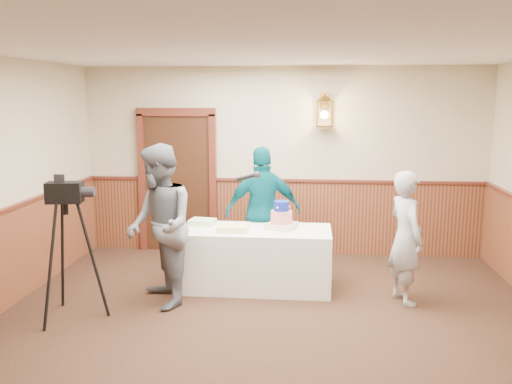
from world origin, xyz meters
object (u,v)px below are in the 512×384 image
(sheet_cake_green, at_px, (202,222))
(tv_camera_rig, at_px, (69,258))
(interviewer, at_px, (160,226))
(sheet_cake_yellow, at_px, (233,228))
(baker, at_px, (406,238))
(tiered_cake, at_px, (281,218))
(display_table, at_px, (258,258))
(assistant_p, at_px, (263,211))

(sheet_cake_green, bearing_deg, tv_camera_rig, -133.10)
(sheet_cake_green, relative_size, interviewer, 0.17)
(sheet_cake_yellow, xyz_separation_m, tv_camera_rig, (-1.62, -0.99, -0.12))
(tv_camera_rig, bearing_deg, baker, 2.97)
(tiered_cake, height_order, interviewer, interviewer)
(sheet_cake_green, distance_m, baker, 2.50)
(tiered_cake, xyz_separation_m, sheet_cake_green, (-1.01, 0.08, -0.10))
(sheet_cake_green, relative_size, baker, 0.20)
(sheet_cake_yellow, relative_size, baker, 0.24)
(display_table, bearing_deg, tv_camera_rig, -149.48)
(sheet_cake_green, bearing_deg, tiered_cake, -4.28)
(baker, bearing_deg, tv_camera_rig, 82.55)
(tiered_cake, bearing_deg, baker, -15.06)
(interviewer, distance_m, baker, 2.80)
(tiered_cake, relative_size, assistant_p, 0.25)
(tiered_cake, xyz_separation_m, baker, (1.44, -0.39, -0.11))
(display_table, bearing_deg, baker, -10.35)
(sheet_cake_yellow, bearing_deg, display_table, 25.90)
(display_table, xyz_separation_m, interviewer, (-1.04, -0.67, 0.55))
(interviewer, xyz_separation_m, assistant_p, (1.06, 1.21, -0.07))
(sheet_cake_green, height_order, baker, baker)
(sheet_cake_yellow, bearing_deg, assistant_p, 65.35)
(interviewer, bearing_deg, display_table, 94.64)
(sheet_cake_yellow, relative_size, interviewer, 0.20)
(baker, bearing_deg, sheet_cake_green, 59.28)
(assistant_p, bearing_deg, tv_camera_rig, 25.49)
(tiered_cake, height_order, assistant_p, assistant_p)
(sheet_cake_yellow, distance_m, interviewer, 0.93)
(tv_camera_rig, bearing_deg, sheet_cake_green, 37.31)
(display_table, xyz_separation_m, tiered_cake, (0.29, 0.07, 0.51))
(sheet_cake_green, distance_m, assistant_p, 0.84)
(assistant_p, xyz_separation_m, tv_camera_rig, (-1.94, -1.67, -0.19))
(display_table, bearing_deg, sheet_cake_yellow, -154.10)
(sheet_cake_green, xyz_separation_m, interviewer, (-0.32, -0.82, 0.14))
(display_table, distance_m, sheet_cake_green, 0.84)
(sheet_cake_yellow, distance_m, assistant_p, 0.75)
(tiered_cake, relative_size, tv_camera_rig, 0.29)
(sheet_cake_green, xyz_separation_m, tv_camera_rig, (-1.19, -1.28, -0.12))
(interviewer, relative_size, tv_camera_rig, 1.25)
(display_table, xyz_separation_m, assistant_p, (0.02, 0.54, 0.48))
(baker, height_order, assistant_p, assistant_p)
(display_table, bearing_deg, sheet_cake_green, 168.43)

